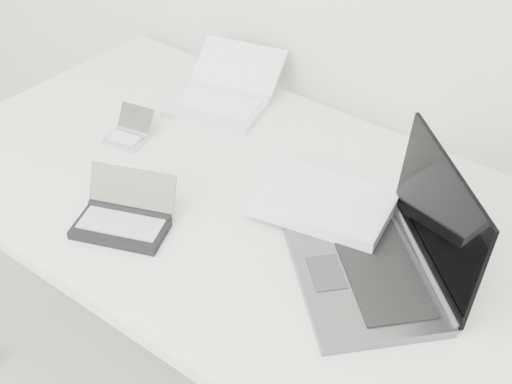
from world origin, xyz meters
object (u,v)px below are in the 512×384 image
Objects in this scene: palmtop_charcoal at (124,218)px; desk at (280,229)px; netbook_open_white at (222,96)px; laptop_large at (360,235)px.

desk is at bearing 24.32° from palmtop_charcoal.
netbook_open_white reaches higher than palmtop_charcoal.
netbook_open_white is at bearing 85.60° from palmtop_charcoal.
desk is 0.32m from palmtop_charcoal.
laptop_large is at bearing 7.51° from palmtop_charcoal.
laptop_large is at bearing -39.27° from netbook_open_white.
palmtop_charcoal reaches higher than desk.
desk is 5.01× the size of netbook_open_white.
palmtop_charcoal is at bearing -87.01° from netbook_open_white.
laptop_large is 2.38× the size of palmtop_charcoal.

